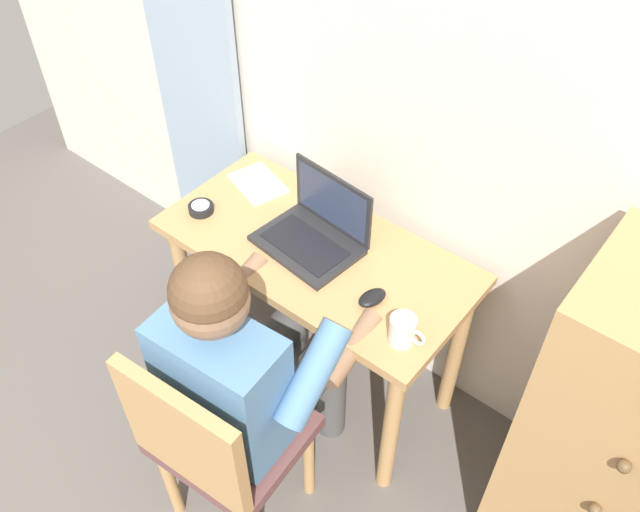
{
  "coord_description": "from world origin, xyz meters",
  "views": [
    {
      "loc": [
        0.76,
        0.63,
        2.29
      ],
      "look_at": [
        -0.15,
        1.76,
        0.84
      ],
      "focal_mm": 36.83,
      "sensor_mm": 36.0,
      "label": 1
    }
  ],
  "objects_px": {
    "desk_clock": "(201,208)",
    "coffee_mug": "(403,330)",
    "dresser": "(628,445)",
    "person_seated": "(251,364)",
    "notebook_pad": "(258,183)",
    "chair": "(217,442)",
    "desk": "(316,274)",
    "laptop": "(316,230)",
    "computer_mouse": "(372,298)"
  },
  "relations": [
    {
      "from": "chair",
      "to": "computer_mouse",
      "type": "height_order",
      "value": "chair"
    },
    {
      "from": "desk",
      "to": "coffee_mug",
      "type": "relative_size",
      "value": 9.1
    },
    {
      "from": "person_seated",
      "to": "notebook_pad",
      "type": "distance_m",
      "value": 0.79
    },
    {
      "from": "dresser",
      "to": "laptop",
      "type": "distance_m",
      "value": 1.14
    },
    {
      "from": "dresser",
      "to": "coffee_mug",
      "type": "height_order",
      "value": "dresser"
    },
    {
      "from": "notebook_pad",
      "to": "person_seated",
      "type": "bearing_deg",
      "value": -31.3
    },
    {
      "from": "coffee_mug",
      "to": "desk_clock",
      "type": "bearing_deg",
      "value": 177.91
    },
    {
      "from": "desk_clock",
      "to": "notebook_pad",
      "type": "distance_m",
      "value": 0.25
    },
    {
      "from": "desk",
      "to": "notebook_pad",
      "type": "xyz_separation_m",
      "value": [
        -0.38,
        0.13,
        0.13
      ]
    },
    {
      "from": "chair",
      "to": "desk_clock",
      "type": "height_order",
      "value": "chair"
    },
    {
      "from": "chair",
      "to": "person_seated",
      "type": "bearing_deg",
      "value": 94.24
    },
    {
      "from": "desk",
      "to": "computer_mouse",
      "type": "relative_size",
      "value": 10.93
    },
    {
      "from": "desk",
      "to": "coffee_mug",
      "type": "xyz_separation_m",
      "value": [
        0.45,
        -0.15,
        0.18
      ]
    },
    {
      "from": "person_seated",
      "to": "laptop",
      "type": "relative_size",
      "value": 3.34
    },
    {
      "from": "computer_mouse",
      "to": "notebook_pad",
      "type": "xyz_separation_m",
      "value": [
        -0.67,
        0.2,
        -0.01
      ]
    },
    {
      "from": "laptop",
      "to": "notebook_pad",
      "type": "distance_m",
      "value": 0.38
    },
    {
      "from": "laptop",
      "to": "coffee_mug",
      "type": "xyz_separation_m",
      "value": [
        0.47,
        -0.17,
        -0.0
      ]
    },
    {
      "from": "desk",
      "to": "dresser",
      "type": "distance_m",
      "value": 1.11
    },
    {
      "from": "chair",
      "to": "desk_clock",
      "type": "relative_size",
      "value": 9.97
    },
    {
      "from": "computer_mouse",
      "to": "dresser",
      "type": "bearing_deg",
      "value": 21.78
    },
    {
      "from": "person_seated",
      "to": "coffee_mug",
      "type": "height_order",
      "value": "person_seated"
    },
    {
      "from": "person_seated",
      "to": "coffee_mug",
      "type": "relative_size",
      "value": 10.13
    },
    {
      "from": "dresser",
      "to": "computer_mouse",
      "type": "height_order",
      "value": "dresser"
    },
    {
      "from": "person_seated",
      "to": "coffee_mug",
      "type": "xyz_separation_m",
      "value": [
        0.31,
        0.32,
        0.1
      ]
    },
    {
      "from": "person_seated",
      "to": "chair",
      "type": "bearing_deg",
      "value": -85.76
    },
    {
      "from": "desk_clock",
      "to": "notebook_pad",
      "type": "bearing_deg",
      "value": 77.03
    },
    {
      "from": "dresser",
      "to": "coffee_mug",
      "type": "relative_size",
      "value": 9.87
    },
    {
      "from": "chair",
      "to": "dresser",
      "type": "bearing_deg",
      "value": 36.21
    },
    {
      "from": "chair",
      "to": "coffee_mug",
      "type": "xyz_separation_m",
      "value": [
        0.3,
        0.5,
        0.28
      ]
    },
    {
      "from": "chair",
      "to": "coffee_mug",
      "type": "height_order",
      "value": "chair"
    },
    {
      "from": "desk",
      "to": "coffee_mug",
      "type": "height_order",
      "value": "coffee_mug"
    },
    {
      "from": "desk_clock",
      "to": "notebook_pad",
      "type": "xyz_separation_m",
      "value": [
        0.06,
        0.24,
        -0.01
      ]
    },
    {
      "from": "laptop",
      "to": "coffee_mug",
      "type": "height_order",
      "value": "laptop"
    },
    {
      "from": "person_seated",
      "to": "laptop",
      "type": "xyz_separation_m",
      "value": [
        -0.15,
        0.49,
        0.1
      ]
    },
    {
      "from": "dresser",
      "to": "laptop",
      "type": "relative_size",
      "value": 3.25
    },
    {
      "from": "person_seated",
      "to": "laptop",
      "type": "distance_m",
      "value": 0.53
    },
    {
      "from": "dresser",
      "to": "desk_clock",
      "type": "relative_size",
      "value": 13.16
    },
    {
      "from": "laptop",
      "to": "dresser",
      "type": "bearing_deg",
      "value": 1.26
    },
    {
      "from": "desk",
      "to": "computer_mouse",
      "type": "distance_m",
      "value": 0.33
    },
    {
      "from": "laptop",
      "to": "desk_clock",
      "type": "height_order",
      "value": "laptop"
    },
    {
      "from": "dresser",
      "to": "chair",
      "type": "distance_m",
      "value": 1.19
    },
    {
      "from": "desk_clock",
      "to": "coffee_mug",
      "type": "height_order",
      "value": "coffee_mug"
    },
    {
      "from": "person_seated",
      "to": "desk_clock",
      "type": "distance_m",
      "value": 0.67
    },
    {
      "from": "desk",
      "to": "laptop",
      "type": "relative_size",
      "value": 3.0
    },
    {
      "from": "person_seated",
      "to": "computer_mouse",
      "type": "xyz_separation_m",
      "value": [
        0.16,
        0.39,
        0.06
      ]
    },
    {
      "from": "notebook_pad",
      "to": "coffee_mug",
      "type": "bearing_deg",
      "value": -0.46
    },
    {
      "from": "desk",
      "to": "person_seated",
      "type": "relative_size",
      "value": 0.9
    },
    {
      "from": "laptop",
      "to": "computer_mouse",
      "type": "xyz_separation_m",
      "value": [
        0.31,
        -0.1,
        -0.04
      ]
    },
    {
      "from": "laptop",
      "to": "coffee_mug",
      "type": "bearing_deg",
      "value": -20.1
    },
    {
      "from": "person_seated",
      "to": "computer_mouse",
      "type": "height_order",
      "value": "person_seated"
    }
  ]
}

